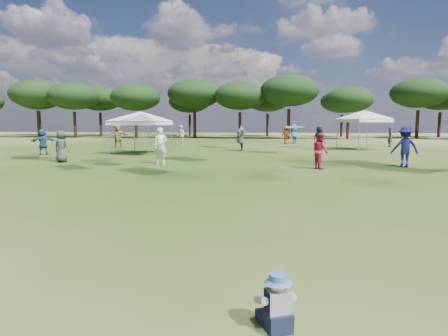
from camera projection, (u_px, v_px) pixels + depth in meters
The scene contains 5 objects.
tree_line at pixel (281, 95), 47.35m from camera, with size 108.78×17.63×7.77m.
tent_left at pixel (140, 113), 23.46m from camera, with size 5.92×5.92×2.96m.
tent_right at pixel (364, 112), 26.81m from camera, with size 5.26×5.26×3.14m.
toddler at pixel (277, 304), 3.59m from camera, with size 0.43×0.46×0.56m.
festival_crowd at pixel (247, 137), 27.22m from camera, with size 30.17×21.03×1.92m.
Camera 1 is at (0.33, -1.20, 1.99)m, focal length 30.00 mm.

